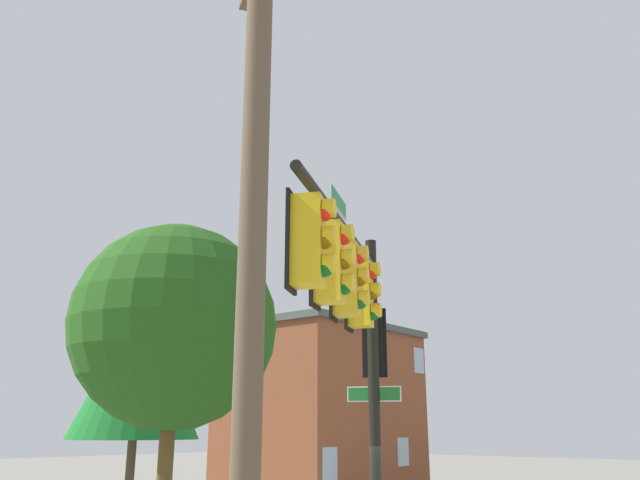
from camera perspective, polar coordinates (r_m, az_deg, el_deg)
name	(u,v)px	position (r m, az deg, el deg)	size (l,w,h in m)	color
signal_pole_assembly	(355,315)	(9.92, 3.11, -6.64)	(5.04, 2.50, 6.11)	black
utility_pole	(252,259)	(6.09, -6.06, -1.72)	(1.07, 1.58, 8.33)	brown
tree_near	(174,326)	(15.47, -12.80, -7.46)	(4.76, 4.76, 7.48)	brown
tree_mid	(138,366)	(21.73, -15.81, -10.69)	(4.06, 4.06, 7.00)	brown
brick_building	(323,408)	(30.27, 0.26, -14.72)	(8.58, 6.37, 7.37)	brown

